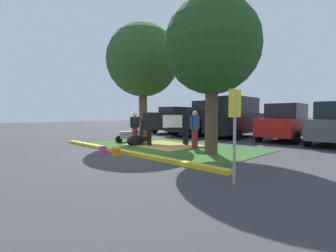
# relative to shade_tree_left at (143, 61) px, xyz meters

# --- Properties ---
(ground_plane) EXTENTS (80.00, 80.00, 0.00)m
(ground_plane) POSITION_rel_shade_tree_left_xyz_m (2.65, -2.53, -4.27)
(ground_plane) COLOR #38383D
(grass_island) EXTENTS (7.92, 4.63, 0.02)m
(grass_island) POSITION_rel_shade_tree_left_xyz_m (2.47, -0.54, -4.26)
(grass_island) COLOR #2D5B23
(grass_island) RESTS_ON ground
(curb_yellow) EXTENTS (9.12, 0.24, 0.12)m
(curb_yellow) POSITION_rel_shade_tree_left_xyz_m (2.47, -3.01, -4.21)
(curb_yellow) COLOR yellow
(curb_yellow) RESTS_ON ground
(hay_bedding) EXTENTS (3.22, 2.43, 0.04)m
(hay_bedding) POSITION_rel_shade_tree_left_xyz_m (2.04, -0.44, -4.25)
(hay_bedding) COLOR tan
(hay_bedding) RESTS_ON ground
(shade_tree_left) EXTENTS (3.81, 3.81, 6.21)m
(shade_tree_left) POSITION_rel_shade_tree_left_xyz_m (0.00, 0.00, 0.00)
(shade_tree_left) COLOR brown
(shade_tree_left) RESTS_ON ground
(shade_tree_right) EXTENTS (3.45, 3.45, 5.62)m
(shade_tree_right) POSITION_rel_shade_tree_left_xyz_m (4.94, -0.81, -0.41)
(shade_tree_right) COLOR #4C3823
(shade_tree_right) RESTS_ON ground
(cow_holstein) EXTENTS (2.05, 2.81, 1.57)m
(cow_holstein) POSITION_rel_shade_tree_left_xyz_m (2.18, -0.15, -3.15)
(cow_holstein) COLOR black
(cow_holstein) RESTS_ON ground
(calf_lying) EXTENTS (0.67, 1.33, 0.48)m
(calf_lying) POSITION_rel_shade_tree_left_xyz_m (1.15, -1.33, -4.03)
(calf_lying) COLOR black
(calf_lying) RESTS_ON ground
(person_handler) EXTENTS (0.34, 0.53, 1.53)m
(person_handler) POSITION_rel_shade_tree_left_xyz_m (0.62, -1.02, -3.46)
(person_handler) COLOR maroon
(person_handler) RESTS_ON ground
(person_visitor_near) EXTENTS (0.34, 0.53, 1.59)m
(person_visitor_near) POSITION_rel_shade_tree_left_xyz_m (3.69, -0.19, -3.42)
(person_visitor_near) COLOR maroon
(person_visitor_near) RESTS_ON ground
(wheelbarrow) EXTENTS (1.12, 1.54, 0.63)m
(wheelbarrow) POSITION_rel_shade_tree_left_xyz_m (-0.10, -0.89, -3.89)
(wheelbarrow) COLOR gray
(wheelbarrow) RESTS_ON ground
(parking_sign) EXTENTS (0.06, 0.44, 1.95)m
(parking_sign) POSITION_rel_shade_tree_left_xyz_m (7.50, -3.64, -2.89)
(parking_sign) COLOR #99999E
(parking_sign) RESTS_ON ground
(bucket_pink) EXTENTS (0.29, 0.29, 0.31)m
(bucket_pink) POSITION_rel_shade_tree_left_xyz_m (2.36, -3.74, -4.11)
(bucket_pink) COLOR #EA3893
(bucket_pink) RESTS_ON ground
(bucket_orange) EXTENTS (0.32, 0.32, 0.30)m
(bucket_orange) POSITION_rel_shade_tree_left_xyz_m (2.92, -3.53, -4.12)
(bucket_orange) COLOR orange
(bucket_orange) RESTS_ON ground
(sedan_blue) EXTENTS (2.11, 4.45, 2.02)m
(sedan_blue) POSITION_rel_shade_tree_left_xyz_m (-2.97, 5.65, -3.29)
(sedan_blue) COLOR navy
(sedan_blue) RESTS_ON ground
(pickup_truck_black) EXTENTS (2.33, 5.45, 2.42)m
(pickup_truck_black) POSITION_rel_shade_tree_left_xyz_m (-0.27, 5.56, -3.16)
(pickup_truck_black) COLOR black
(pickup_truck_black) RESTS_ON ground
(suv_black) EXTENTS (2.22, 4.65, 2.52)m
(suv_black) POSITION_rel_shade_tree_left_xyz_m (2.32, 5.56, -3.00)
(suv_black) COLOR black
(suv_black) RESTS_ON ground
(sedan_red) EXTENTS (2.11, 4.45, 2.02)m
(sedan_red) POSITION_rel_shade_tree_left_xyz_m (5.28, 5.74, -3.29)
(sedan_red) COLOR red
(sedan_red) RESTS_ON ground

